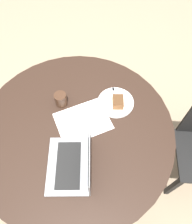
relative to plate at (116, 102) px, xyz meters
name	(u,v)px	position (x,y,z in m)	size (l,w,h in m)	color
ground_plane	(82,165)	(-0.33, -0.01, -0.77)	(12.00, 12.00, 0.00)	gray
dining_table	(77,137)	(-0.33, -0.01, -0.14)	(1.26, 1.26, 0.77)	black
paper_document	(83,121)	(-0.26, 0.00, 0.00)	(0.37, 0.31, 0.00)	white
plate	(116,102)	(0.00, 0.00, 0.00)	(0.24, 0.24, 0.01)	white
cake_slice	(118,102)	(0.00, -0.02, 0.03)	(0.11, 0.12, 0.05)	brown
fork	(114,96)	(0.02, 0.05, 0.01)	(0.10, 0.16, 0.00)	silver
coffee_glass	(61,99)	(-0.31, 0.20, 0.04)	(0.08, 0.08, 0.10)	#3D2619
laptop	(74,164)	(-0.46, -0.22, 0.03)	(0.39, 0.42, 0.22)	gray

